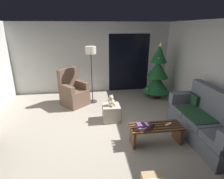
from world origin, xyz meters
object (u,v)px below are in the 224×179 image
object	(u,v)px
coffee_table	(156,131)
ottoman	(111,113)
couch	(207,122)
floor_lamp	(91,56)
remote_black	(153,126)
book_stack	(143,127)
teddy_bear_cream	(111,101)
christmas_tree	(157,74)
cell_phone	(144,124)
remote_white	(168,124)
armchair	(74,92)

from	to	relation	value
coffee_table	ottoman	world-z (taller)	ottoman
couch	floor_lamp	bearing A→B (deg)	135.67
couch	remote_black	xyz separation A→B (m)	(-1.22, -0.01, 0.01)
remote_black	book_stack	bearing A→B (deg)	53.65
book_stack	floor_lamp	size ratio (longest dim) A/B	0.17
teddy_bear_cream	book_stack	bearing A→B (deg)	-66.81
christmas_tree	remote_black	bearing A→B (deg)	-112.54
coffee_table	cell_phone	size ratio (longest dim) A/B	7.64
coffee_table	remote_white	distance (m)	0.30
book_stack	cell_phone	size ratio (longest dim) A/B	2.05
remote_white	christmas_tree	bearing A→B (deg)	-44.90
remote_black	cell_phone	size ratio (longest dim) A/B	1.08
teddy_bear_cream	floor_lamp	bearing A→B (deg)	109.98
book_stack	armchair	size ratio (longest dim) A/B	0.26
cell_phone	teddy_bear_cream	size ratio (longest dim) A/B	0.50
book_stack	floor_lamp	xyz separation A→B (m)	(-0.95, 2.40, 1.05)
cell_phone	floor_lamp	world-z (taller)	floor_lamp
remote_white	ottoman	world-z (taller)	remote_white
coffee_table	armchair	size ratio (longest dim) A/B	0.97
ottoman	remote_black	bearing A→B (deg)	-56.65
armchair	christmas_tree	bearing A→B (deg)	4.70
ottoman	cell_phone	bearing A→B (deg)	-66.58
cell_phone	floor_lamp	xyz separation A→B (m)	(-0.95, 2.41, 0.99)
remote_black	teddy_bear_cream	bearing A→B (deg)	-18.13
book_stack	ottoman	world-z (taller)	book_stack
remote_white	cell_phone	world-z (taller)	cell_phone
remote_black	ottoman	bearing A→B (deg)	-18.11
floor_lamp	book_stack	bearing A→B (deg)	-68.47
remote_black	couch	bearing A→B (deg)	-141.06
book_stack	cell_phone	xyz separation A→B (m)	(0.01, -0.01, 0.06)
coffee_table	cell_phone	world-z (taller)	cell_phone
armchair	ottoman	distance (m)	1.56
couch	remote_black	distance (m)	1.22
book_stack	christmas_tree	xyz separation A→B (m)	(1.25, 2.53, 0.37)
armchair	teddy_bear_cream	xyz separation A→B (m)	(1.04, -1.16, 0.14)
book_stack	armchair	distance (m)	2.77
armchair	floor_lamp	size ratio (longest dim) A/B	0.63
coffee_table	floor_lamp	xyz separation A→B (m)	(-1.25, 2.33, 1.24)
couch	floor_lamp	xyz separation A→B (m)	(-2.39, 2.34, 1.11)
coffee_table	cell_phone	bearing A→B (deg)	-163.81
teddy_bear_cream	remote_white	bearing A→B (deg)	-44.98
coffee_table	christmas_tree	bearing A→B (deg)	68.93
ottoman	coffee_table	bearing A→B (deg)	-53.39
book_stack	teddy_bear_cream	xyz separation A→B (m)	(-0.49, 1.15, 0.09)
couch	remote_white	xyz separation A→B (m)	(-0.87, 0.02, 0.01)
coffee_table	christmas_tree	xyz separation A→B (m)	(0.94, 2.45, 0.56)
floor_lamp	armchair	bearing A→B (deg)	-170.05
remote_black	ottoman	world-z (taller)	remote_black
remote_black	ottoman	distance (m)	1.33
couch	remote_black	size ratio (longest dim) A/B	12.47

